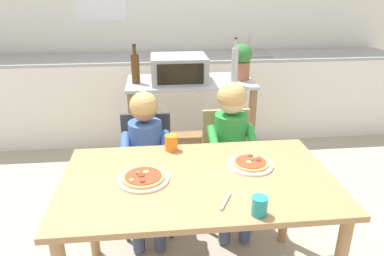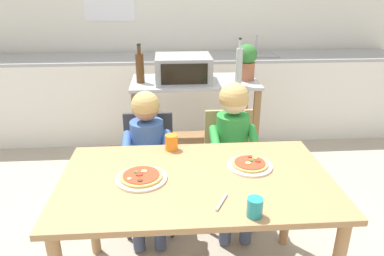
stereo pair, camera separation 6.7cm
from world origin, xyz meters
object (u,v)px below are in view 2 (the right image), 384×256
bottle_tall_green_wine (244,63)px  drinking_cup_teal (255,207)px  child_in_green_shirt (234,141)px  pizza_plate_cream (141,177)px  child_in_blue_striped_shirt (147,149)px  bottle_dark_olive_oil (239,66)px  dining_chair_left (149,163)px  toaster_oven (183,69)px  serving_spoon (222,202)px  potted_herb_plant (246,61)px  pizza_plate_white (250,165)px  kitchen_island_cart (195,113)px  dining_table (196,194)px  bottle_brown_beer (140,67)px  dining_chair_right (229,159)px  drinking_cup_orange (171,142)px

bottle_tall_green_wine → drinking_cup_teal: (-0.33, -1.86, -0.21)m
child_in_green_shirt → pizza_plate_cream: bearing=-135.5°
child_in_blue_striped_shirt → pizza_plate_cream: (-0.00, -0.54, 0.11)m
bottle_dark_olive_oil → dining_chair_left: bottle_dark_olive_oil is taller
toaster_oven → serving_spoon: toaster_oven is taller
potted_herb_plant → child_in_blue_striped_shirt: bearing=-134.8°
toaster_oven → potted_herb_plant: size_ratio=1.51×
serving_spoon → bottle_tall_green_wine: bearing=75.5°
bottle_dark_olive_oil → pizza_plate_white: size_ratio=1.55×
kitchen_island_cart → dining_table: (-0.10, -1.36, 0.05)m
potted_herb_plant → kitchen_island_cart: bearing=179.3°
potted_herb_plant → dining_chair_left: (-0.81, -0.69, -0.57)m
dining_chair_left → toaster_oven: bearing=67.7°
drinking_cup_teal → bottle_brown_beer: bearing=109.1°
dining_chair_right → drinking_cup_teal: size_ratio=9.41×
bottle_brown_beer → drinking_cup_teal: bearing=-70.9°
toaster_oven → bottle_dark_olive_oil: 0.46m
bottle_brown_beer → child_in_blue_striped_shirt: bearing=-84.4°
drinking_cup_teal → serving_spoon: bearing=140.0°
kitchen_island_cart → bottle_brown_beer: size_ratio=3.35×
bottle_tall_green_wine → serving_spoon: 1.83m
toaster_oven → bottle_dark_olive_oil: size_ratio=1.21×
dining_chair_right → pizza_plate_cream: size_ratio=3.11×
toaster_oven → pizza_plate_white: (0.30, -1.25, -0.24)m
potted_herb_plant → dining_chair_right: (-0.23, -0.67, -0.57)m
bottle_dark_olive_oil → dining_chair_right: size_ratio=0.46×
pizza_plate_white → drinking_cup_teal: 0.44m
toaster_oven → dining_chair_right: (0.30, -0.65, -0.52)m
child_in_green_shirt → drinking_cup_teal: bearing=-94.8°
pizza_plate_white → dining_chair_right: bearing=90.0°
bottle_dark_olive_oil → drinking_cup_teal: (-0.21, -1.52, -0.26)m
bottle_tall_green_wine → pizza_plate_cream: (-0.83, -1.52, -0.24)m
bottle_dark_olive_oil → dining_table: 1.32m
child_in_blue_striped_shirt → serving_spoon: bearing=-64.2°
pizza_plate_cream → dining_table: bearing=-0.4°
bottle_dark_olive_oil → child_in_blue_striped_shirt: bottle_dark_olive_oil is taller
serving_spoon → bottle_dark_olive_oil: bearing=76.6°
kitchen_island_cart → drinking_cup_orange: kitchen_island_cart is taller
kitchen_island_cart → toaster_oven: size_ratio=2.34×
potted_herb_plant → drinking_cup_orange: potted_herb_plant is taller
bottle_dark_olive_oil → potted_herb_plant: size_ratio=1.25×
kitchen_island_cart → bottle_brown_beer: (-0.45, -0.03, 0.43)m
bottle_brown_beer → drinking_cup_orange: bearing=-76.6°
drinking_cup_orange → serving_spoon: drinking_cup_orange is taller
dining_chair_right → pizza_plate_cream: 0.93m
dining_chair_right → pizza_plate_cream: bearing=-130.1°
toaster_oven → dining_table: (-0.00, -1.34, -0.36)m
toaster_oven → kitchen_island_cart: bearing=12.2°
bottle_brown_beer → pizza_plate_cream: bottle_brown_beer is taller
kitchen_island_cart → dining_chair_right: bearing=-73.5°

